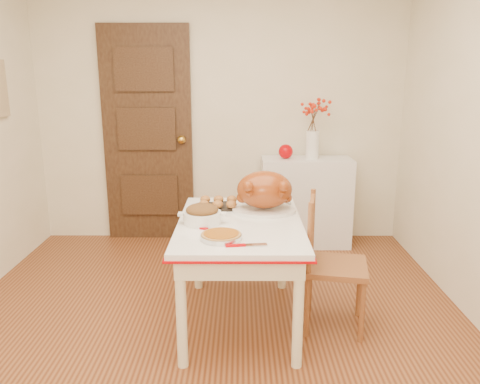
{
  "coord_description": "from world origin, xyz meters",
  "views": [
    {
      "loc": [
        0.2,
        -2.59,
        1.63
      ],
      "look_at": [
        0.19,
        0.35,
        0.88
      ],
      "focal_mm": 35.48,
      "sensor_mm": 36.0,
      "label": 1
    }
  ],
  "objects_px": {
    "pumpkin_pie": "(221,235)",
    "sideboard": "(306,202)",
    "kitchen_table": "(240,272)",
    "chair_oak": "(336,263)",
    "turkey_platter": "(264,192)"
  },
  "relations": [
    {
      "from": "sideboard",
      "to": "turkey_platter",
      "type": "relative_size",
      "value": 1.92
    },
    {
      "from": "chair_oak",
      "to": "kitchen_table",
      "type": "bearing_deg",
      "value": 95.24
    },
    {
      "from": "chair_oak",
      "to": "turkey_platter",
      "type": "xyz_separation_m",
      "value": [
        -0.45,
        0.28,
        0.4
      ]
    },
    {
      "from": "turkey_platter",
      "to": "sideboard",
      "type": "bearing_deg",
      "value": 54.01
    },
    {
      "from": "pumpkin_pie",
      "to": "sideboard",
      "type": "bearing_deg",
      "value": 68.1
    },
    {
      "from": "turkey_platter",
      "to": "pumpkin_pie",
      "type": "distance_m",
      "value": 0.63
    },
    {
      "from": "chair_oak",
      "to": "pumpkin_pie",
      "type": "relative_size",
      "value": 3.72
    },
    {
      "from": "sideboard",
      "to": "turkey_platter",
      "type": "xyz_separation_m",
      "value": [
        -0.46,
        -1.26,
        0.42
      ]
    },
    {
      "from": "pumpkin_pie",
      "to": "chair_oak",
      "type": "bearing_deg",
      "value": 20.96
    },
    {
      "from": "chair_oak",
      "to": "turkey_platter",
      "type": "height_order",
      "value": "turkey_platter"
    },
    {
      "from": "chair_oak",
      "to": "sideboard",
      "type": "bearing_deg",
      "value": 10.34
    },
    {
      "from": "sideboard",
      "to": "pumpkin_pie",
      "type": "distance_m",
      "value": 1.98
    },
    {
      "from": "sideboard",
      "to": "kitchen_table",
      "type": "height_order",
      "value": "sideboard"
    },
    {
      "from": "sideboard",
      "to": "pumpkin_pie",
      "type": "xyz_separation_m",
      "value": [
        -0.73,
        -1.82,
        0.31
      ]
    },
    {
      "from": "sideboard",
      "to": "kitchen_table",
      "type": "distance_m",
      "value": 1.61
    }
  ]
}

